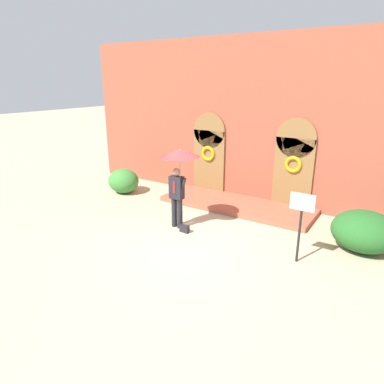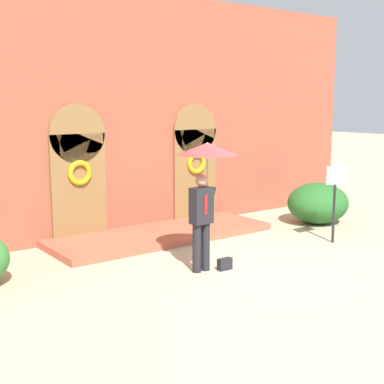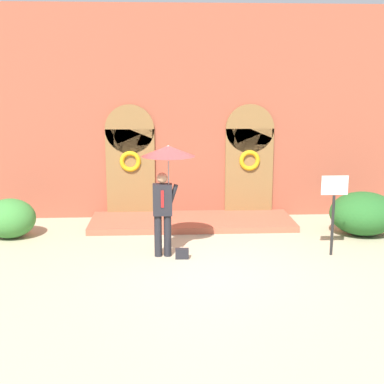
% 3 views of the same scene
% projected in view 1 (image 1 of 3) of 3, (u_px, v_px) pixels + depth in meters
% --- Properties ---
extents(ground_plane, '(80.00, 80.00, 0.00)m').
position_uv_depth(ground_plane, '(187.00, 240.00, 9.35)').
color(ground_plane, tan).
extents(building_facade, '(14.00, 2.30, 5.60)m').
position_uv_depth(building_facade, '(253.00, 125.00, 11.84)').
color(building_facade, brown).
rests_on(building_facade, ground).
extents(person_with_umbrella, '(1.10, 1.10, 2.36)m').
position_uv_depth(person_with_umbrella, '(179.00, 165.00, 9.55)').
color(person_with_umbrella, black).
rests_on(person_with_umbrella, ground).
extents(handbag, '(0.28, 0.13, 0.22)m').
position_uv_depth(handbag, '(185.00, 229.00, 9.80)').
color(handbag, black).
rests_on(handbag, ground).
extents(sign_post, '(0.56, 0.06, 1.72)m').
position_uv_depth(sign_post, '(301.00, 217.00, 7.90)').
color(sign_post, black).
rests_on(sign_post, ground).
extents(shrub_left, '(1.21, 1.08, 0.94)m').
position_uv_depth(shrub_left, '(124.00, 181.00, 13.16)').
color(shrub_left, '#387A33').
rests_on(shrub_left, ground).
extents(shrub_right, '(1.61, 1.48, 1.04)m').
position_uv_depth(shrub_right, '(364.00, 231.00, 8.66)').
color(shrub_right, '#235B23').
rests_on(shrub_right, ground).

